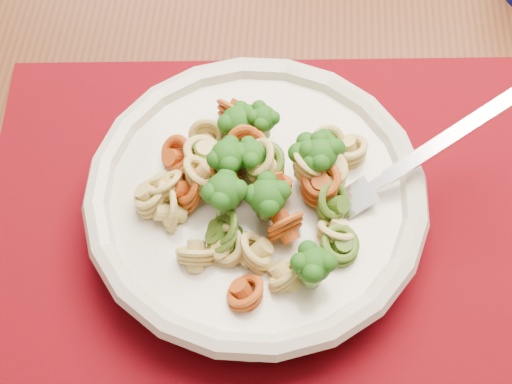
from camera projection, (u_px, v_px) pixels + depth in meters
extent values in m
cube|color=#502E1A|center=(267.00, 89.00, 1.57)|extent=(4.00, 4.00, 0.01)
cube|color=#582C18|center=(339.00, 131.00, 0.63)|extent=(1.61, 1.17, 0.04)
cube|color=#650413|center=(273.00, 237.00, 0.55)|extent=(0.48, 0.39, 0.00)
cylinder|color=beige|center=(256.00, 215.00, 0.55)|extent=(0.11, 0.11, 0.01)
cylinder|color=beige|center=(256.00, 203.00, 0.54)|extent=(0.24, 0.24, 0.03)
torus|color=beige|center=(256.00, 193.00, 0.52)|extent=(0.26, 0.26, 0.02)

